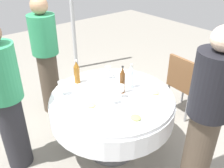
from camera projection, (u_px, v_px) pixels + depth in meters
name	position (u px, v px, depth m)	size (l,w,h in m)	color
ground_plane	(112.00, 148.00, 2.93)	(10.00, 10.00, 0.00)	gray
dining_table	(112.00, 107.00, 2.64)	(1.31, 1.31, 0.74)	white
bottle_brown_north	(122.00, 81.00, 2.55)	(0.06, 0.06, 0.31)	#593314
bottle_clear_south	(131.00, 77.00, 2.65)	(0.06, 0.06, 0.28)	silver
bottle_amber_mid	(77.00, 72.00, 2.74)	(0.06, 0.06, 0.28)	#8C5619
wine_glass_west	(108.00, 70.00, 2.83)	(0.06, 0.06, 0.16)	white
wine_glass_right	(62.00, 86.00, 2.53)	(0.08, 0.08, 0.15)	white
wine_glass_front	(113.00, 94.00, 2.38)	(0.06, 0.06, 0.15)	white
wine_glass_east	(121.00, 89.00, 2.49)	(0.06, 0.06, 0.14)	white
plate_inner	(91.00, 106.00, 2.38)	(0.23, 0.23, 0.04)	white
plate_near	(103.00, 91.00, 2.63)	(0.25, 0.25, 0.02)	white
plate_rear	(155.00, 93.00, 2.58)	(0.22, 0.22, 0.04)	white
plate_outer	(136.00, 119.00, 2.21)	(0.23, 0.23, 0.04)	white
folded_napkin	(120.00, 74.00, 2.96)	(0.18, 0.18, 0.02)	white
person_north	(206.00, 117.00, 2.06)	(0.34, 0.34, 1.63)	#4C3F33
person_south	(6.00, 100.00, 2.35)	(0.34, 0.34, 1.57)	#26262B
person_mid	(46.00, 56.00, 3.23)	(0.34, 0.34, 1.59)	#4C3F33
chair_front	(184.00, 81.00, 3.29)	(0.42, 0.42, 0.87)	brown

